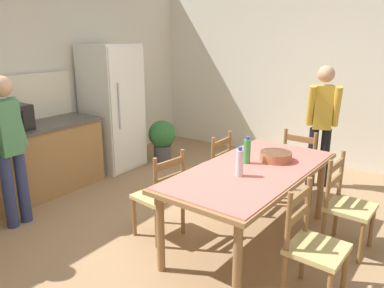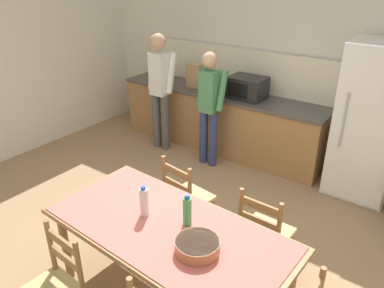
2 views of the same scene
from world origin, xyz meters
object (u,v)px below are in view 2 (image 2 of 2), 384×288
at_px(microwave, 247,88).
at_px(bottle_near_centre, 144,202).
at_px(paper_bag, 195,76).
at_px(person_at_counter, 209,104).
at_px(dining_table, 168,235).
at_px(bottle_off_centre, 187,211).
at_px(person_at_sink, 160,87).
at_px(chair_side_far_right, 264,234).
at_px(chair_side_far_left, 186,198).
at_px(refrigerator, 370,123).
at_px(serving_bowl, 197,245).

bearing_deg(microwave, bottle_near_centre, -78.35).
distance_m(paper_bag, person_at_counter, 0.81).
xyz_separation_m(dining_table, bottle_near_centre, (-0.25, 0.01, 0.20)).
bearing_deg(bottle_off_centre, person_at_sink, 134.35).
xyz_separation_m(chair_side_far_right, person_at_counter, (-1.58, 1.48, 0.46)).
bearing_deg(chair_side_far_left, refrigerator, -114.80).
height_order(refrigerator, microwave, refrigerator).
bearing_deg(person_at_sink, chair_side_far_left, -132.94).
bearing_deg(bottle_near_centre, microwave, 101.65).
bearing_deg(dining_table, chair_side_far_right, 57.21).
relative_size(bottle_off_centre, person_at_counter, 0.17).
bearing_deg(person_at_counter, chair_side_far_left, -154.61).
height_order(microwave, chair_side_far_left, microwave).
bearing_deg(person_at_sink, paper_bag, -30.32).
height_order(refrigerator, chair_side_far_right, refrigerator).
distance_m(refrigerator, person_at_sink, 2.86).
height_order(refrigerator, bottle_near_centre, refrigerator).
bearing_deg(dining_table, bottle_off_centre, 47.66).
relative_size(microwave, serving_bowl, 1.56).
xyz_separation_m(refrigerator, microwave, (-1.64, 0.02, 0.12)).
bearing_deg(chair_side_far_right, dining_table, 58.30).
distance_m(bottle_near_centre, bottle_off_centre, 0.37).
distance_m(paper_bag, chair_side_far_left, 2.42).
relative_size(dining_table, chair_side_far_right, 2.23).
distance_m(refrigerator, person_at_counter, 1.99).
relative_size(refrigerator, person_at_counter, 1.16).
bearing_deg(paper_bag, person_at_sink, -120.32).
xyz_separation_m(paper_bag, chair_side_far_left, (1.28, -1.95, -0.64)).
bearing_deg(serving_bowl, dining_table, 165.69).
bearing_deg(person_at_sink, bottle_near_centre, -142.22).
bearing_deg(microwave, person_at_counter, -118.79).
relative_size(bottle_near_centre, person_at_sink, 0.15).
bearing_deg(bottle_near_centre, paper_bag, 117.95).
relative_size(bottle_near_centre, serving_bowl, 0.84).
bearing_deg(chair_side_far_left, paper_bag, -48.78).
height_order(person_at_sink, person_at_counter, person_at_sink).
distance_m(bottle_off_centre, chair_side_far_left, 0.96).
distance_m(chair_side_far_right, person_at_counter, 2.21).
xyz_separation_m(bottle_near_centre, serving_bowl, (0.59, -0.10, -0.07)).
relative_size(serving_bowl, chair_side_far_left, 0.35).
relative_size(bottle_near_centre, chair_side_far_right, 0.30).
relative_size(dining_table, bottle_off_centre, 7.50).
xyz_separation_m(microwave, chair_side_far_left, (0.40, -1.96, -0.61)).
xyz_separation_m(refrigerator, bottle_near_centre, (-1.08, -2.72, -0.04)).
relative_size(serving_bowl, person_at_counter, 0.20).
height_order(refrigerator, chair_side_far_left, refrigerator).
bearing_deg(serving_bowl, microwave, 112.16).
bearing_deg(paper_bag, chair_side_far_right, -42.45).
height_order(dining_table, person_at_sink, person_at_sink).
distance_m(paper_bag, bottle_near_centre, 3.10).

